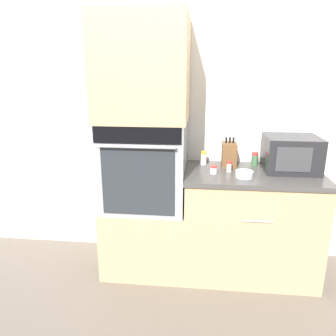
# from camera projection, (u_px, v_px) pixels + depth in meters

# --- Properties ---
(ground_plane) EXTENTS (12.00, 12.00, 0.00)m
(ground_plane) POSITION_uv_depth(u_px,v_px,m) (183.00, 288.00, 2.54)
(ground_plane) COLOR #6B6056
(wall_back) EXTENTS (8.00, 0.05, 2.50)m
(wall_back) POSITION_uv_depth(u_px,v_px,m) (190.00, 115.00, 2.78)
(wall_back) COLOR silver
(wall_back) RESTS_ON ground_plane
(oven_cabinet_base) EXTENTS (0.67, 0.60, 0.56)m
(oven_cabinet_base) POSITION_uv_depth(u_px,v_px,m) (147.00, 234.00, 2.78)
(oven_cabinet_base) COLOR tan
(oven_cabinet_base) RESTS_ON ground_plane
(wall_oven) EXTENTS (0.64, 0.64, 0.69)m
(wall_oven) POSITION_uv_depth(u_px,v_px,m) (145.00, 164.00, 2.60)
(wall_oven) COLOR #9EA0A5
(wall_oven) RESTS_ON oven_cabinet_base
(oven_cabinet_upper) EXTENTS (0.67, 0.60, 0.75)m
(oven_cabinet_upper) POSITION_uv_depth(u_px,v_px,m) (143.00, 69.00, 2.40)
(oven_cabinet_upper) COLOR tan
(oven_cabinet_upper) RESTS_ON wall_oven
(counter_unit) EXTENTS (1.05, 0.63, 0.86)m
(counter_unit) POSITION_uv_depth(u_px,v_px,m) (250.00, 223.00, 2.65)
(counter_unit) COLOR tan
(counter_unit) RESTS_ON ground_plane
(microwave) EXTENTS (0.40, 0.37, 0.27)m
(microwave) POSITION_uv_depth(u_px,v_px,m) (291.00, 154.00, 2.54)
(microwave) COLOR #232326
(microwave) RESTS_ON counter_unit
(knife_block) EXTENTS (0.11, 0.16, 0.24)m
(knife_block) POSITION_uv_depth(u_px,v_px,m) (229.00, 154.00, 2.67)
(knife_block) COLOR brown
(knife_block) RESTS_ON counter_unit
(bowl) EXTENTS (0.13, 0.13, 0.05)m
(bowl) POSITION_uv_depth(u_px,v_px,m) (244.00, 174.00, 2.40)
(bowl) COLOR silver
(bowl) RESTS_ON counter_unit
(condiment_jar_near) EXTENTS (0.05, 0.05, 0.12)m
(condiment_jar_near) POSITION_uv_depth(u_px,v_px,m) (204.00, 158.00, 2.72)
(condiment_jar_near) COLOR silver
(condiment_jar_near) RESTS_ON counter_unit
(condiment_jar_mid) EXTENTS (0.05, 0.05, 0.11)m
(condiment_jar_mid) POSITION_uv_depth(u_px,v_px,m) (255.00, 159.00, 2.69)
(condiment_jar_mid) COLOR #427047
(condiment_jar_mid) RESTS_ON counter_unit
(condiment_jar_far) EXTENTS (0.04, 0.04, 0.08)m
(condiment_jar_far) POSITION_uv_depth(u_px,v_px,m) (229.00, 167.00, 2.53)
(condiment_jar_far) COLOR silver
(condiment_jar_far) RESTS_ON counter_unit
(condiment_jar_back) EXTENTS (0.06, 0.06, 0.06)m
(condiment_jar_back) POSITION_uv_depth(u_px,v_px,m) (214.00, 170.00, 2.49)
(condiment_jar_back) COLOR silver
(condiment_jar_back) RESTS_ON counter_unit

